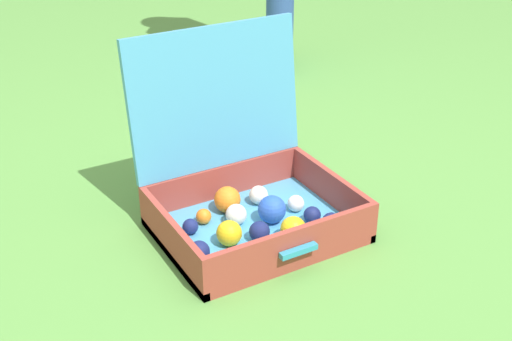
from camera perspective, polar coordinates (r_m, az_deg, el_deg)
name	(u,v)px	position (r m, az deg, el deg)	size (l,w,h in m)	color
ground_plane	(281,235)	(1.98, 2.11, -5.42)	(16.00, 16.00, 0.00)	#569342
open_suitcase	(246,190)	(1.97, -0.86, -1.64)	(0.54, 0.51, 0.55)	#4799C6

